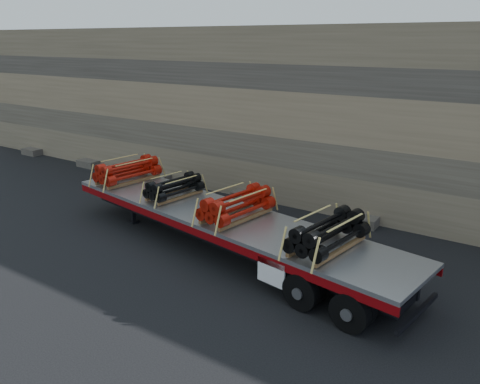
{
  "coord_description": "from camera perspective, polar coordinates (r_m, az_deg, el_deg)",
  "views": [
    {
      "loc": [
        7.06,
        -11.05,
        6.5
      ],
      "look_at": [
        -1.19,
        1.48,
        1.58
      ],
      "focal_mm": 35.0,
      "sensor_mm": 36.0,
      "label": 1
    }
  ],
  "objects": [
    {
      "name": "ground",
      "position": [
        14.63,
        0.72,
        -8.23
      ],
      "size": [
        120.0,
        120.0,
        0.0
      ],
      "primitive_type": "plane",
      "color": "black",
      "rests_on": "ground"
    },
    {
      "name": "trailer",
      "position": [
        14.96,
        -2.11,
        -4.92
      ],
      "size": [
        13.06,
        4.51,
        1.28
      ],
      "primitive_type": null,
      "rotation": [
        0.0,
        0.0,
        -0.16
      ],
      "color": "#B1B3B9",
      "rests_on": "ground"
    },
    {
      "name": "bundle_rear",
      "position": [
        12.36,
        10.66,
        -5.04
      ],
      "size": [
        1.55,
        2.53,
        0.84
      ],
      "primitive_type": null,
      "rotation": [
        0.0,
        0.0,
        -0.16
      ],
      "color": "black",
      "rests_on": "trailer"
    },
    {
      "name": "bundle_midrear",
      "position": [
        14.19,
        -0.41,
        -1.65
      ],
      "size": [
        1.53,
        2.49,
        0.83
      ],
      "primitive_type": null,
      "rotation": [
        0.0,
        0.0,
        -0.16
      ],
      "color": "#A21408",
      "rests_on": "trailer"
    },
    {
      "name": "bundle_midfront",
      "position": [
        16.26,
        -8.02,
        0.53
      ],
      "size": [
        1.28,
        2.09,
        0.69
      ],
      "primitive_type": null,
      "rotation": [
        0.0,
        0.0,
        -0.16
      ],
      "color": "black",
      "rests_on": "trailer"
    },
    {
      "name": "bundle_front",
      "position": [
        18.37,
        -13.51,
        2.48
      ],
      "size": [
        1.53,
        2.5,
        0.83
      ],
      "primitive_type": null,
      "rotation": [
        0.0,
        0.0,
        -0.16
      ],
      "color": "#A21408",
      "rests_on": "trailer"
    },
    {
      "name": "rock_wall",
      "position": [
        19.15,
        11.45,
        8.78
      ],
      "size": [
        44.0,
        3.0,
        7.0
      ],
      "primitive_type": "cube",
      "color": "#7A6B54",
      "rests_on": "ground"
    }
  ]
}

